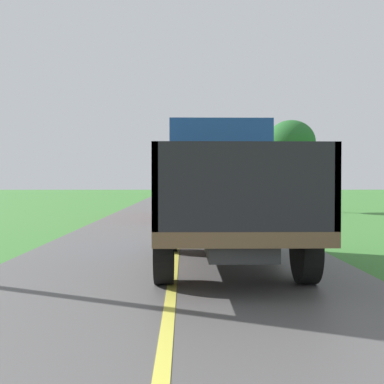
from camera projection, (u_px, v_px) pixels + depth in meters
banana_truck_near at (223, 188)px, 9.56m from camera, size 2.38×5.82×2.80m
banana_truck_far at (194, 184)px, 21.06m from camera, size 2.38×5.81×2.80m
roadside_tree_far_left at (291, 143)px, 25.94m from camera, size 2.60×2.60×4.89m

